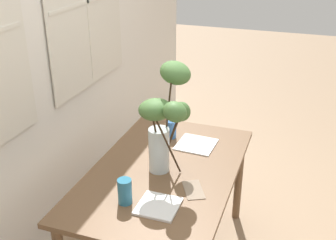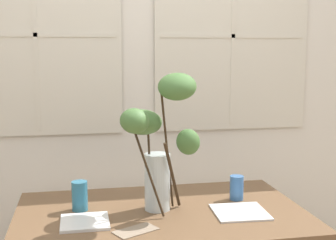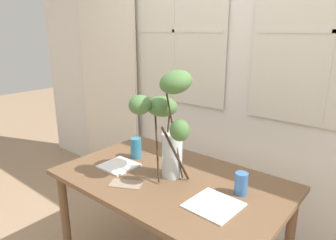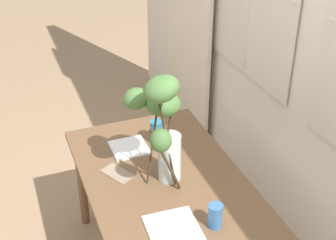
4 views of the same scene
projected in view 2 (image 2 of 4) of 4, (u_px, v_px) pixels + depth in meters
The scene contains 8 objects.
back_wall_with_windows at pixel (137, 75), 2.97m from camera, with size 5.34×0.14×2.64m.
dining_table at pixel (161, 228), 2.23m from camera, with size 1.37×0.85×0.72m.
vase_with_branches at pixel (158, 138), 2.15m from camera, with size 0.43×0.34×0.69m.
drinking_glass_blue_left at pixel (80, 196), 2.22m from camera, with size 0.08×0.08×0.14m, color teal.
drinking_glass_blue_right at pixel (237, 188), 2.38m from camera, with size 0.07×0.07×0.12m, color #386BAD.
plate_square_left at pixel (85, 222), 2.06m from camera, with size 0.21×0.21×0.01m, color white.
plate_square_right at pixel (240, 212), 2.19m from camera, with size 0.25×0.25×0.01m, color white.
napkin_folded at pixel (136, 231), 1.97m from camera, with size 0.19×0.10×0.00m, color gray.
Camera 2 is at (-0.38, -2.10, 1.48)m, focal length 49.84 mm.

